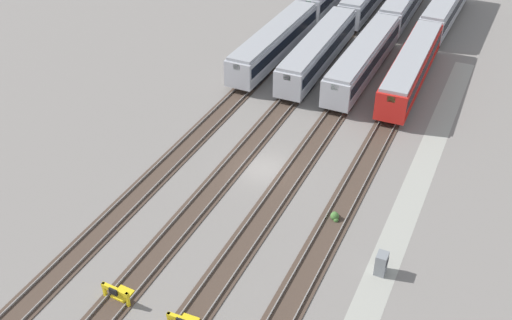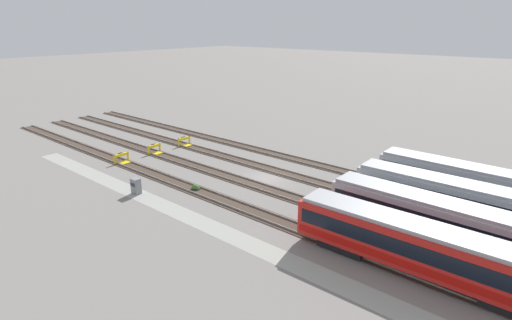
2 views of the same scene
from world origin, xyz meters
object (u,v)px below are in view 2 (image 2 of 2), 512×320
Objects in this scene: weed_clump at (195,188)px; subway_car_back_row_rightmost at (476,184)px; bumper_stop_middle_track at (185,142)px; electrical_cabinet at (136,186)px; bumper_stop_near_inner_track at (156,150)px; subway_car_back_row_centre at (462,201)px; bumper_stop_nearest_track at (123,159)px; subway_car_back_row_leftmost at (445,222)px; subway_car_front_row_rightmost at (423,249)px.

subway_car_back_row_rightmost is at bearing 32.77° from weed_clump.
bumper_stop_middle_track is 16.78m from electrical_cabinet.
bumper_stop_near_inner_track is 1.25× the size of electrical_cabinet.
bumper_stop_near_inner_track is (-35.90, -4.84, -1.53)m from subway_car_back_row_centre.
electrical_cabinet reaches higher than bumper_stop_middle_track.
subway_car_back_row_centre reaches higher than bumper_stop_nearest_track.
bumper_stop_nearest_track is 1.00× the size of bumper_stop_near_inner_track.
subway_car_back_row_leftmost is 8.97× the size of bumper_stop_middle_track.
weed_clump is at bearing -36.92° from bumper_stop_middle_track.
electrical_cabinet is 5.91m from weed_clump.
bumper_stop_nearest_track is at bearing -164.81° from subway_car_back_row_centre.
subway_car_back_row_leftmost is at bearing 90.00° from subway_car_front_row_rightmost.
weed_clump is at bearing -156.98° from subway_car_back_row_centre.
bumper_stop_near_inner_track is 14.02m from weed_clump.
subway_car_back_row_rightmost is at bearing 15.29° from bumper_stop_near_inner_track.
subway_car_back_row_centre is 36.26m from bumper_stop_near_inner_track.
subway_car_front_row_rightmost reaches higher than weed_clump.
subway_car_back_row_rightmost is 32.76m from electrical_cabinet.
electrical_cabinet is (-26.61, -4.32, -1.24)m from subway_car_front_row_rightmost.
bumper_stop_near_inner_track is (-35.90, 4.94, -1.53)m from subway_car_front_row_rightmost.
bumper_stop_nearest_track is 13.15m from weed_clump.
bumper_stop_middle_track is 2.18× the size of weed_clump.
subway_car_front_row_rightmost is 8.98× the size of bumper_stop_middle_track.
bumper_stop_middle_track is at bearing 122.59° from electrical_cabinet.
subway_car_front_row_rightmost reaches higher than bumper_stop_nearest_track.
subway_car_front_row_rightmost is at bearing -7.83° from bumper_stop_near_inner_track.
subway_car_front_row_rightmost is 1.00× the size of subway_car_back_row_leftmost.
subway_car_back_row_rightmost is 36.02m from bumper_stop_middle_track.
weed_clump is at bearing 48.82° from electrical_cabinet.
subway_car_back_row_leftmost is 4.88m from subway_car_back_row_centre.
subway_car_back_row_centre reaches higher than electrical_cabinet.
bumper_stop_nearest_track is (-35.89, -9.75, -1.53)m from subway_car_back_row_centre.
bumper_stop_near_inner_track is at bearing -172.33° from subway_car_back_row_centre.
bumper_stop_middle_track is (0.23, 9.79, 0.00)m from bumper_stop_nearest_track.
subway_car_front_row_rightmost is 9.01× the size of bumper_stop_nearest_track.
subway_car_front_row_rightmost is 8.99× the size of bumper_stop_near_inner_track.
bumper_stop_near_inner_track is at bearing -92.88° from bumper_stop_middle_track.
subway_car_back_row_centre is 37.22m from bumper_stop_nearest_track.
electrical_cabinet is (9.04, -14.14, 0.29)m from bumper_stop_middle_track.
subway_car_front_row_rightmost is 22.81m from weed_clump.
subway_car_back_row_centre is (-0.00, 9.77, 0.00)m from subway_car_front_row_rightmost.
weed_clump is (12.92, -9.71, -0.27)m from bumper_stop_middle_track.
subway_car_back_row_centre reaches higher than bumper_stop_middle_track.
subway_car_back_row_leftmost is 1.00× the size of subway_car_back_row_rightmost.
bumper_stop_near_inner_track reaches higher than weed_clump.
bumper_stop_near_inner_track is (-0.01, 4.91, 0.00)m from bumper_stop_nearest_track.
bumper_stop_near_inner_track and bumper_stop_middle_track have the same top height.
bumper_stop_near_inner_track is at bearing 135.09° from electrical_cabinet.
electrical_cabinet reaches higher than bumper_stop_near_inner_track.
subway_car_front_row_rightmost is at bearing -90.00° from subway_car_back_row_leftmost.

